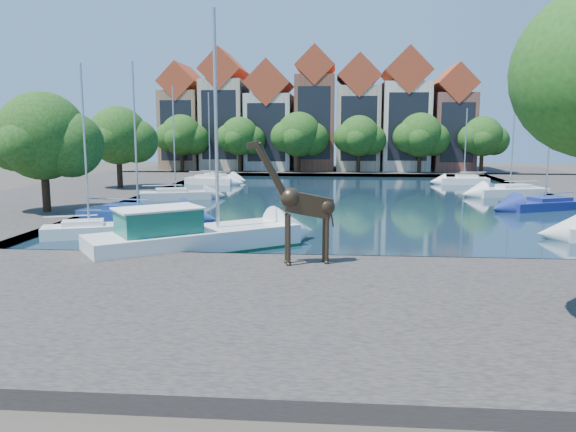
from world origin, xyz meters
TOP-DOWN VIEW (x-y plane):
  - ground at (0.00, 0.00)m, footprint 160.00×160.00m
  - water_basin at (0.00, 24.00)m, footprint 38.00×50.00m
  - near_quay at (0.00, -7.00)m, footprint 50.00×14.00m
  - far_quay at (0.00, 56.00)m, footprint 60.00×16.00m
  - left_quay at (-25.00, 24.00)m, footprint 14.00×52.00m
  - townhouse_west_end at (-23.00, 55.99)m, footprint 5.44×9.18m
  - townhouse_west_mid at (-17.00, 55.99)m, footprint 5.94×9.18m
  - townhouse_west_inner at (-10.50, 55.99)m, footprint 6.43×9.18m
  - townhouse_center at (-4.00, 55.99)m, footprint 5.44×9.18m
  - townhouse_east_inner at (2.00, 55.99)m, footprint 5.94×9.18m
  - townhouse_east_mid at (8.50, 55.99)m, footprint 6.43×9.18m
  - townhouse_east_end at (15.00, 55.99)m, footprint 5.44×9.18m
  - far_tree_far_west at (-21.90, 50.49)m, footprint 7.28×5.60m
  - far_tree_west at (-13.91, 50.49)m, footprint 6.76×5.20m
  - far_tree_mid_west at (-5.89, 50.49)m, footprint 7.80×6.00m
  - far_tree_mid_east at (2.10, 50.49)m, footprint 7.02×5.40m
  - far_tree_east at (10.11, 50.49)m, footprint 7.54×5.80m
  - far_tree_far_east at (18.09, 50.49)m, footprint 6.76×5.20m
  - side_tree_left_near at (-20.89, 11.99)m, footprint 7.80×6.00m
  - side_tree_left_far at (-21.90, 27.99)m, footprint 7.28×5.60m
  - giraffe_statue at (-2.47, -1.84)m, footprint 3.58×1.36m
  - motorsailer at (-8.29, 1.79)m, footprint 10.31×8.71m
  - sailboat_left_a at (-15.00, 5.36)m, footprint 5.38×3.45m
  - sailboat_left_b at (-14.20, 11.18)m, footprint 8.08×3.81m
  - sailboat_left_c at (-15.00, 22.86)m, footprint 6.41×3.84m
  - sailboat_left_d at (-14.99, 36.57)m, footprint 5.74×2.93m
  - sailboat_left_e at (-15.00, 40.65)m, footprint 5.87×4.12m
  - sailboat_right_b at (15.00, 19.10)m, footprint 7.17×4.92m
  - sailboat_right_c at (15.00, 27.89)m, footprint 7.12×4.23m
  - sailboat_right_d at (13.29, 38.99)m, footprint 5.34×2.11m

SIDE VIEW (x-z plane):
  - ground at x=0.00m, z-range 0.00..0.00m
  - water_basin at x=0.00m, z-range 0.00..0.08m
  - near_quay at x=0.00m, z-range 0.00..0.50m
  - far_quay at x=0.00m, z-range 0.00..0.50m
  - left_quay at x=-25.00m, z-range 0.00..0.50m
  - sailboat_left_e at x=-15.00m, z-range -3.23..4.33m
  - sailboat_right_b at x=15.00m, z-range -4.08..5.23m
  - sailboat_left_c at x=-15.00m, z-range -4.25..5.46m
  - sailboat_left_a at x=-15.00m, z-range -4.21..5.44m
  - sailboat_right_c at x=15.00m, z-range -4.38..5.66m
  - sailboat_right_d at x=13.29m, z-range -3.54..4.83m
  - sailboat_left_b at x=-14.20m, z-range -4.55..5.85m
  - sailboat_left_d at x=-14.99m, z-range -4.39..5.71m
  - motorsailer at x=-8.29m, z-range -4.94..6.92m
  - giraffe_statue at x=-2.47m, z-range 0.45..5.64m
  - far_tree_west at x=-13.91m, z-range 1.40..8.76m
  - far_tree_far_east at x=18.09m, z-range 1.40..8.76m
  - far_tree_mid_east at x=2.10m, z-range 1.37..8.89m
  - far_tree_far_west at x=-21.90m, z-range 1.34..9.02m
  - far_tree_east at x=10.11m, z-range 1.32..9.16m
  - far_tree_mid_west at x=-5.89m, z-range 1.29..9.29m
  - side_tree_left_far at x=-21.90m, z-range 1.44..9.32m
  - side_tree_left_near at x=-20.89m, z-range 1.39..9.59m
  - townhouse_east_end at x=15.00m, z-range -0.11..14.32m
  - townhouse_west_inner at x=-10.50m, z-range -0.22..14.92m
  - townhouse_west_end at x=-23.00m, z-range -0.11..14.83m
  - townhouse_east_inner at x=2.00m, z-range -0.16..15.63m
  - townhouse_east_mid at x=8.50m, z-range -0.22..16.43m
  - townhouse_west_mid at x=-17.00m, z-range -0.16..16.63m
  - townhouse_center at x=-4.00m, z-range -0.10..16.83m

